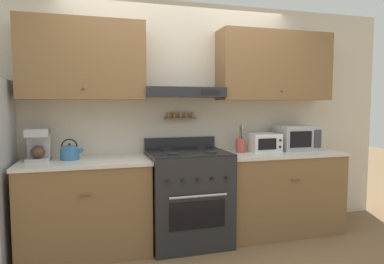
{
  "coord_description": "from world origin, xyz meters",
  "views": [
    {
      "loc": [
        -0.92,
        -3.04,
        1.44
      ],
      "look_at": [
        0.03,
        0.27,
        1.15
      ],
      "focal_mm": 32.0,
      "sensor_mm": 36.0,
      "label": 1
    }
  ],
  "objects_px": {
    "toaster_oven": "(263,142)",
    "utensil_crock": "(241,145)",
    "stove_range": "(188,197)",
    "coffee_maker": "(38,145)",
    "tea_kettle": "(70,152)",
    "microwave": "(296,138)"
  },
  "relations": [
    {
      "from": "utensil_crock",
      "to": "stove_range",
      "type": "bearing_deg",
      "value": -170.89
    },
    {
      "from": "stove_range",
      "to": "coffee_maker",
      "type": "relative_size",
      "value": 3.54
    },
    {
      "from": "microwave",
      "to": "utensil_crock",
      "type": "relative_size",
      "value": 1.45
    },
    {
      "from": "coffee_maker",
      "to": "toaster_oven",
      "type": "xyz_separation_m",
      "value": [
        2.33,
        -0.03,
        -0.05
      ]
    },
    {
      "from": "stove_range",
      "to": "coffee_maker",
      "type": "bearing_deg",
      "value": 174.9
    },
    {
      "from": "microwave",
      "to": "utensil_crock",
      "type": "xyz_separation_m",
      "value": [
        -0.71,
        -0.02,
        -0.06
      ]
    },
    {
      "from": "coffee_maker",
      "to": "microwave",
      "type": "distance_m",
      "value": 2.77
    },
    {
      "from": "stove_range",
      "to": "toaster_oven",
      "type": "relative_size",
      "value": 3.21
    },
    {
      "from": "tea_kettle",
      "to": "stove_range",
      "type": "bearing_deg",
      "value": -5.04
    },
    {
      "from": "utensil_crock",
      "to": "tea_kettle",
      "type": "bearing_deg",
      "value": -180.0
    },
    {
      "from": "toaster_oven",
      "to": "utensil_crock",
      "type": "bearing_deg",
      "value": 179.63
    },
    {
      "from": "coffee_maker",
      "to": "toaster_oven",
      "type": "distance_m",
      "value": 2.33
    },
    {
      "from": "coffee_maker",
      "to": "toaster_oven",
      "type": "relative_size",
      "value": 0.91
    },
    {
      "from": "stove_range",
      "to": "utensil_crock",
      "type": "height_order",
      "value": "utensil_crock"
    },
    {
      "from": "microwave",
      "to": "tea_kettle",
      "type": "bearing_deg",
      "value": -179.59
    },
    {
      "from": "stove_range",
      "to": "toaster_oven",
      "type": "xyz_separation_m",
      "value": [
        0.9,
        0.1,
        0.53
      ]
    },
    {
      "from": "coffee_maker",
      "to": "utensil_crock",
      "type": "bearing_deg",
      "value": -0.72
    },
    {
      "from": "toaster_oven",
      "to": "stove_range",
      "type": "bearing_deg",
      "value": -173.72
    },
    {
      "from": "tea_kettle",
      "to": "microwave",
      "type": "height_order",
      "value": "microwave"
    },
    {
      "from": "stove_range",
      "to": "toaster_oven",
      "type": "distance_m",
      "value": 1.05
    },
    {
      "from": "stove_range",
      "to": "microwave",
      "type": "bearing_deg",
      "value": 5.07
    },
    {
      "from": "microwave",
      "to": "utensil_crock",
      "type": "distance_m",
      "value": 0.71
    }
  ]
}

